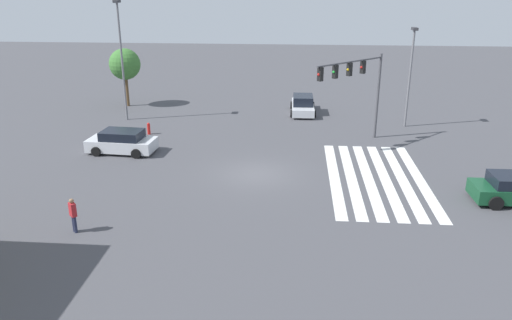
# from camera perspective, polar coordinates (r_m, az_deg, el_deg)

# --- Properties ---
(ground_plane) EXTENTS (124.96, 124.96, 0.00)m
(ground_plane) POSITION_cam_1_polar(r_m,az_deg,el_deg) (28.87, 0.00, -1.62)
(ground_plane) COLOR #47474C
(crosswalk_markings) EXTENTS (11.32, 5.35, 0.01)m
(crosswalk_markings) POSITION_cam_1_polar(r_m,az_deg,el_deg) (29.16, 13.58, -1.97)
(crosswalk_markings) COLOR silver
(crosswalk_markings) RESTS_ON ground_plane
(traffic_signal_mast) EXTENTS (4.59, 4.59, 5.93)m
(traffic_signal_mast) POSITION_cam_1_polar(r_m,az_deg,el_deg) (33.67, 11.42, 9.11)
(traffic_signal_mast) COLOR #47474C
(traffic_signal_mast) RESTS_ON ground_plane
(car_1) EXTENTS (2.41, 4.45, 1.48)m
(car_1) POSITION_cam_1_polar(r_m,az_deg,el_deg) (33.44, -15.07, 2.01)
(car_1) COLOR silver
(car_1) RESTS_ON ground_plane
(car_3) EXTENTS (4.82, 2.11, 1.53)m
(car_3) POSITION_cam_1_polar(r_m,az_deg,el_deg) (42.35, 5.37, 6.28)
(car_3) COLOR silver
(car_3) RESTS_ON ground_plane
(pedestrian) EXTENTS (0.41, 0.41, 1.62)m
(pedestrian) POSITION_cam_1_polar(r_m,az_deg,el_deg) (23.48, -20.17, -5.78)
(pedestrian) COLOR #232842
(pedestrian) RESTS_ON ground_plane
(street_light_pole_a) EXTENTS (0.80, 0.36, 9.20)m
(street_light_pole_a) POSITION_cam_1_polar(r_m,az_deg,el_deg) (40.60, -15.15, 11.89)
(street_light_pole_a) COLOR slate
(street_light_pole_a) RESTS_ON ground_plane
(street_light_pole_b) EXTENTS (0.80, 0.36, 7.38)m
(street_light_pole_b) POSITION_cam_1_polar(r_m,az_deg,el_deg) (39.14, 17.26, 10.01)
(street_light_pole_b) COLOR slate
(street_light_pole_b) RESTS_ON ground_plane
(tree_corner_a) EXTENTS (2.70, 2.70, 5.06)m
(tree_corner_a) POSITION_cam_1_polar(r_m,az_deg,el_deg) (45.60, -14.76, 10.53)
(tree_corner_a) COLOR brown
(tree_corner_a) RESTS_ON ground_plane
(fire_hydrant) EXTENTS (0.22, 0.22, 0.86)m
(fire_hydrant) POSITION_cam_1_polar(r_m,az_deg,el_deg) (37.12, -12.16, 3.54)
(fire_hydrant) COLOR red
(fire_hydrant) RESTS_ON ground_plane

